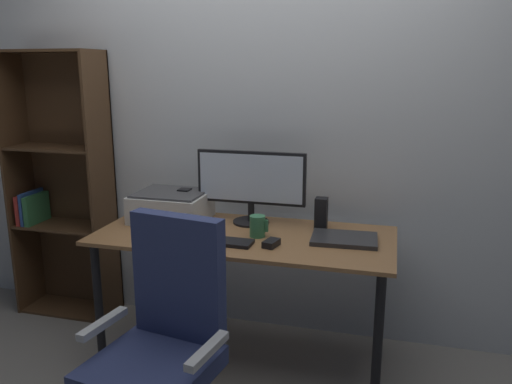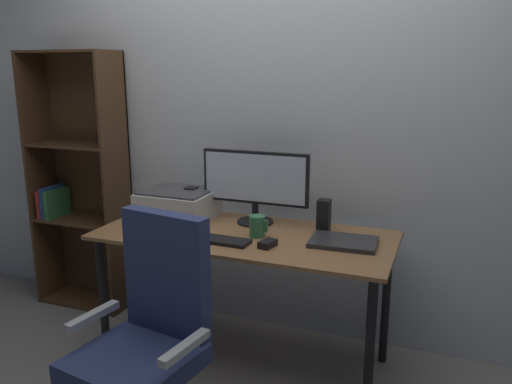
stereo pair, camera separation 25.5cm
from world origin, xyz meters
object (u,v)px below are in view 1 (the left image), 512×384
object	(u,v)px
mouse	(271,243)
coffee_mug	(258,226)
speaker_right	(321,214)
laptop	(344,239)
office_chair	(162,357)
printer	(171,206)
keyboard	(223,241)
speaker_left	(185,204)
monitor	(251,182)
desk	(244,250)
bookshelf	(62,188)

from	to	relation	value
mouse	coffee_mug	bearing A→B (deg)	142.81
coffee_mug	speaker_right	xyz separation A→B (m)	(0.29, 0.21, 0.03)
laptop	office_chair	distance (m)	1.04
coffee_mug	office_chair	world-z (taller)	office_chair
printer	keyboard	bearing A→B (deg)	-36.48
speaker_left	monitor	bearing A→B (deg)	1.17
speaker_right	laptop	bearing A→B (deg)	-49.50
mouse	speaker_right	xyz separation A→B (m)	(0.19, 0.33, 0.07)
printer	office_chair	bearing A→B (deg)	-68.46
keyboard	coffee_mug	size ratio (longest dim) A/B	2.66
desk	speaker_right	xyz separation A→B (m)	(0.37, 0.19, 0.17)
speaker_right	printer	size ratio (longest dim) A/B	0.42
monitor	printer	bearing A→B (deg)	-172.64
desk	monitor	size ratio (longest dim) A/B	2.54
coffee_mug	speaker_right	world-z (taller)	speaker_right
keyboard	printer	bearing A→B (deg)	145.19
desk	printer	size ratio (longest dim) A/B	3.82
keyboard	office_chair	world-z (taller)	office_chair
monitor	coffee_mug	size ratio (longest dim) A/B	5.52
speaker_left	office_chair	xyz separation A→B (m)	(0.29, -0.94, -0.37)
monitor	mouse	world-z (taller)	monitor
coffee_mug	printer	distance (m)	0.57
mouse	speaker_right	bearing A→B (deg)	74.47
printer	speaker_right	bearing A→B (deg)	3.42
speaker_right	keyboard	bearing A→B (deg)	-140.41
speaker_left	bookshelf	bearing A→B (deg)	170.74
keyboard	bookshelf	size ratio (longest dim) A/B	0.17
desk	coffee_mug	size ratio (longest dim) A/B	14.00
keyboard	bookshelf	world-z (taller)	bookshelf
keyboard	speaker_left	size ratio (longest dim) A/B	1.71
speaker_left	printer	size ratio (longest dim) A/B	0.42
desk	coffee_mug	distance (m)	0.16
monitor	mouse	distance (m)	0.45
desk	monitor	bearing A→B (deg)	95.14
keyboard	printer	xyz separation A→B (m)	(-0.41, 0.30, 0.07)
monitor	office_chair	distance (m)	1.09
laptop	speaker_left	xyz separation A→B (m)	(-0.91, 0.16, 0.07)
keyboard	speaker_right	bearing A→B (deg)	41.26
coffee_mug	bookshelf	xyz separation A→B (m)	(-1.39, 0.36, 0.03)
keyboard	office_chair	xyz separation A→B (m)	(-0.06, -0.59, -0.29)
monitor	printer	xyz separation A→B (m)	(-0.45, -0.06, -0.15)
speaker_left	speaker_right	world-z (taller)	same
bookshelf	speaker_left	bearing A→B (deg)	-9.26
coffee_mug	bookshelf	world-z (taller)	bookshelf
coffee_mug	speaker_left	world-z (taller)	speaker_left
coffee_mug	laptop	size ratio (longest dim) A/B	0.34
monitor	mouse	size ratio (longest dim) A/B	6.27
mouse	monitor	bearing A→B (deg)	133.96
laptop	printer	size ratio (longest dim) A/B	0.80
desk	office_chair	bearing A→B (deg)	-98.52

